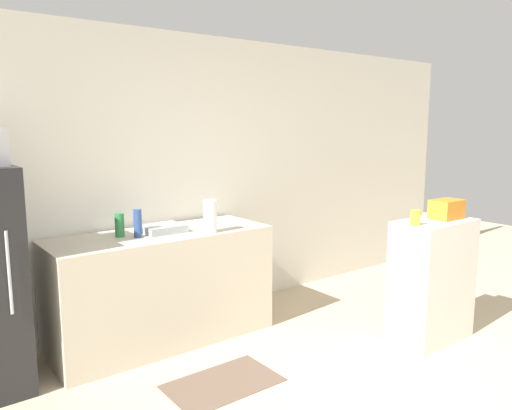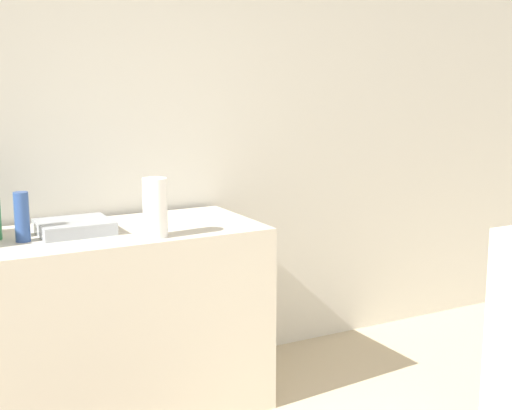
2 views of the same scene
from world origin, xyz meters
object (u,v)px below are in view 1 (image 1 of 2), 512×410
bottle_tall (138,223)px  paper_towel_roll (210,216)px  basket (447,209)px  bottle_short (120,225)px  jar (415,218)px

bottle_tall → paper_towel_roll: bearing=-19.7°
basket → paper_towel_roll: bearing=145.0°
bottle_short → jar: size_ratio=1.56×
bottle_tall → paper_towel_roll: paper_towel_roll is taller
bottle_short → jar: jar is taller
basket → paper_towel_roll: size_ratio=1.01×
bottle_tall → bottle_short: bottle_tall is taller
bottle_tall → bottle_short: size_ratio=1.18×
bottle_short → jar: (1.82, -1.43, 0.06)m
bottle_tall → paper_towel_roll: 0.58m
bottle_short → basket: 2.67m
bottle_tall → paper_towel_roll: size_ratio=0.82×
bottle_tall → bottle_short: 0.15m
paper_towel_roll → basket: bearing=-35.0°
bottle_tall → jar: bottle_tall is taller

